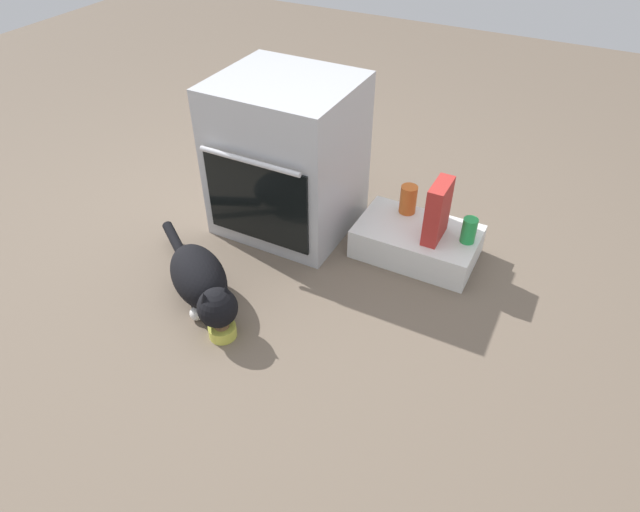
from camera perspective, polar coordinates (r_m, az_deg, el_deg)
ground at (r=2.60m, az=-7.00°, el=-0.91°), size 8.00×8.00×0.00m
oven at (r=2.67m, az=-3.39°, el=10.24°), size 0.62×0.61×0.75m
pantry_cabinet at (r=2.64m, az=9.98°, el=1.50°), size 0.56×0.35×0.15m
food_bowl at (r=2.27m, az=-10.08°, el=-7.55°), size 0.11×0.11×0.08m
cat at (r=2.36m, az=-12.19°, el=-2.60°), size 0.69×0.50×0.24m
sauce_jar at (r=2.66m, az=9.14°, el=5.82°), size 0.08×0.08×0.14m
cereal_box at (r=2.48m, az=12.10°, el=4.56°), size 0.07×0.18×0.28m
soda_can at (r=2.53m, az=15.19°, el=2.58°), size 0.07×0.07×0.12m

